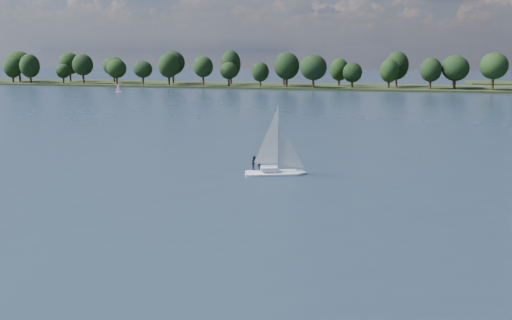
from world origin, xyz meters
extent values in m
plane|color=#233342|center=(0.00, 100.00, 0.00)|extent=(700.00, 700.00, 0.00)
cube|color=black|center=(0.00, 212.00, 0.00)|extent=(660.00, 40.00, 1.50)
cube|color=white|center=(3.70, 36.83, 0.00)|extent=(7.24, 4.26, 0.82)
cube|color=white|center=(3.70, 36.83, 0.82)|extent=(2.36, 1.87, 0.51)
cylinder|color=#B4B3BA|center=(3.70, 36.83, 4.68)|extent=(0.12, 0.12, 8.23)
imported|color=black|center=(1.88, 37.17, 1.44)|extent=(0.62, 0.75, 1.77)
imported|color=black|center=(1.28, 36.79, 1.44)|extent=(0.89, 1.02, 1.77)
cube|color=silver|center=(-84.52, 165.84, 0.00)|extent=(2.92, 1.37, 0.45)
cylinder|color=silver|center=(-84.52, 165.84, 2.27)|extent=(0.08, 0.08, 4.04)
camera|label=1|loc=(18.75, -31.57, 15.42)|focal=40.00mm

